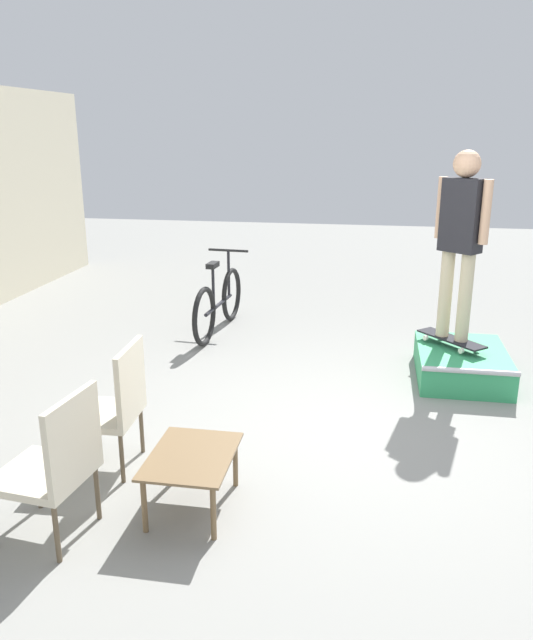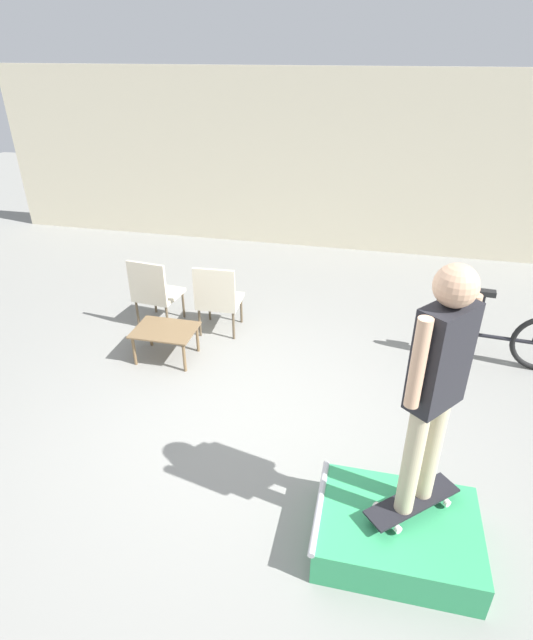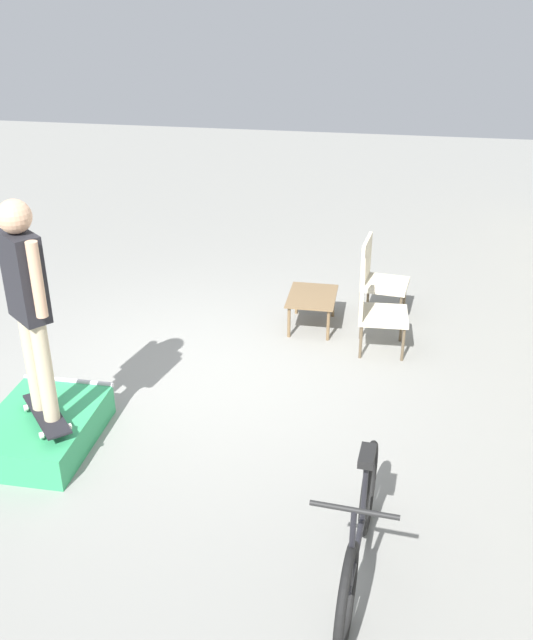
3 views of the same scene
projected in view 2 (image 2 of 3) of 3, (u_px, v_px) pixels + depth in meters
name	position (u px, v px, depth m)	size (l,w,h in m)	color
ground_plane	(246.00, 427.00, 4.88)	(24.00, 24.00, 0.00)	gray
house_wall_back	(322.00, 163.00, 8.56)	(12.00, 0.06, 3.00)	beige
skate_ramp_box	(396.00, 533.00, 3.65)	(1.18, 0.87, 0.32)	#339E60
skateboard_on_ramp	(412.00, 501.00, 3.62)	(0.70, 0.65, 0.07)	black
person_skater	(438.00, 376.00, 3.08)	(0.39, 0.46, 1.84)	#C6B793
coffee_table	(165.00, 333.00, 5.81)	(0.71, 0.54, 0.39)	brown
patio_chair_left	(154.00, 290.00, 6.41)	(0.58, 0.58, 0.95)	brown
patio_chair_right	(218.00, 297.00, 6.25)	(0.54, 0.54, 0.95)	brown
bicycle	(494.00, 335.00, 5.71)	(1.74, 0.52, 0.96)	black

